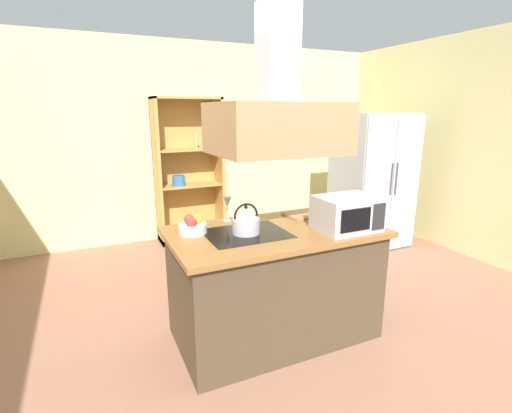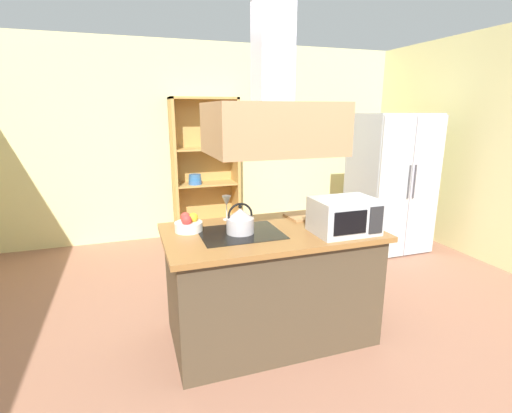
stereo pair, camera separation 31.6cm
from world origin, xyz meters
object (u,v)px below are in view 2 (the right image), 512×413
object	(u,v)px
cutting_board	(307,216)
fruit_bowl	(188,224)
wine_glass_on_counter	(227,202)
microwave	(344,216)
refrigerator	(390,183)
dish_cabinet	(205,177)
kettle	(240,221)

from	to	relation	value
cutting_board	fruit_bowl	distance (m)	1.03
wine_glass_on_counter	microwave	bearing A→B (deg)	-39.52
refrigerator	wine_glass_on_counter	world-z (taller)	refrigerator
microwave	fruit_bowl	distance (m)	1.17
microwave	dish_cabinet	bearing A→B (deg)	99.31
kettle	fruit_bowl	size ratio (longest dim) A/B	1.10
cutting_board	fruit_bowl	world-z (taller)	fruit_bowl
kettle	fruit_bowl	distance (m)	0.40
dish_cabinet	refrigerator	bearing A→B (deg)	-29.89
fruit_bowl	kettle	bearing A→B (deg)	-26.34
kettle	microwave	size ratio (longest dim) A/B	0.50
fruit_bowl	cutting_board	bearing A→B (deg)	3.62
microwave	kettle	bearing A→B (deg)	162.31
kettle	refrigerator	bearing A→B (deg)	29.85
kettle	wine_glass_on_counter	world-z (taller)	kettle
kettle	cutting_board	bearing A→B (deg)	19.89
refrigerator	kettle	size ratio (longest dim) A/B	7.65
refrigerator	fruit_bowl	size ratio (longest dim) A/B	8.39
microwave	wine_glass_on_counter	world-z (taller)	microwave
cutting_board	microwave	distance (m)	0.49
refrigerator	dish_cabinet	bearing A→B (deg)	150.11
dish_cabinet	wine_glass_on_counter	distance (m)	2.28
fruit_bowl	dish_cabinet	bearing A→B (deg)	75.89
wine_glass_on_counter	kettle	bearing A→B (deg)	-89.03
wine_glass_on_counter	refrigerator	bearing A→B (deg)	22.68
refrigerator	dish_cabinet	xyz separation A→B (m)	(-2.17, 1.24, -0.00)
kettle	fruit_bowl	world-z (taller)	kettle
refrigerator	wine_glass_on_counter	distance (m)	2.64
wine_glass_on_counter	cutting_board	bearing A→B (deg)	-11.37
dish_cabinet	kettle	xyz separation A→B (m)	(-0.26, -2.64, 0.12)
dish_cabinet	fruit_bowl	size ratio (longest dim) A/B	9.36
kettle	microwave	world-z (taller)	microwave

